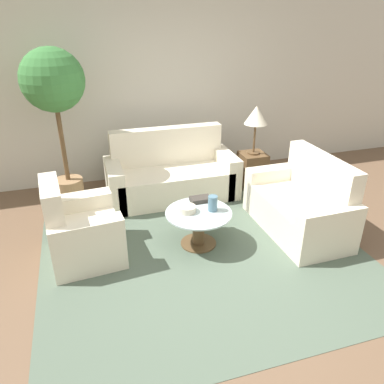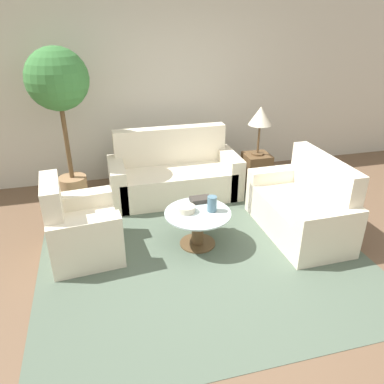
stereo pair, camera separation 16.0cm
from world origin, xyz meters
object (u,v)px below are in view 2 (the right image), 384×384
at_px(loveseat, 304,209).
at_px(book_stack, 201,199).
at_px(coffee_table, 198,224).
at_px(potted_plant, 59,92).
at_px(sofa_main, 174,176).
at_px(armchair, 79,231).
at_px(table_lamp, 260,117).
at_px(vase, 212,204).
at_px(bowl, 186,209).

xyz_separation_m(loveseat, book_stack, (-1.20, 0.28, 0.14)).
bearing_deg(coffee_table, potted_plant, 132.74).
distance_m(sofa_main, loveseat, 1.88).
relative_size(armchair, book_stack, 3.81).
xyz_separation_m(table_lamp, potted_plant, (-2.64, 0.23, 0.43)).
xyz_separation_m(potted_plant, vase, (1.54, -1.50, -1.01)).
xyz_separation_m(sofa_main, loveseat, (1.29, -1.37, -0.00)).
distance_m(sofa_main, potted_plant, 1.86).
distance_m(sofa_main, table_lamp, 1.47).
bearing_deg(coffee_table, book_stack, 67.52).
relative_size(sofa_main, vase, 10.18).
xyz_separation_m(sofa_main, coffee_table, (-0.02, -1.33, -0.03)).
bearing_deg(book_stack, coffee_table, -112.88).
bearing_deg(armchair, bowl, -99.87).
relative_size(armchair, bowl, 4.69).
xyz_separation_m(sofa_main, bowl, (-0.13, -1.29, 0.15)).
relative_size(armchair, potted_plant, 0.44).
distance_m(armchair, coffee_table, 1.30).
bearing_deg(vase, loveseat, -1.46).
xyz_separation_m(sofa_main, table_lamp, (1.24, -0.07, 0.78)).
relative_size(table_lamp, bowl, 3.63).
bearing_deg(book_stack, armchair, -176.19).
relative_size(armchair, vase, 5.13).
relative_size(sofa_main, bowl, 9.30).
distance_m(table_lamp, vase, 1.78).
bearing_deg(armchair, potted_plant, -1.33).
distance_m(coffee_table, table_lamp, 1.96).
distance_m(coffee_table, book_stack, 0.32).
bearing_deg(vase, table_lamp, 49.25).
relative_size(sofa_main, table_lamp, 2.57).
distance_m(loveseat, potted_plant, 3.32).
bearing_deg(loveseat, sofa_main, -137.66).
relative_size(sofa_main, coffee_table, 2.43).
relative_size(sofa_main, loveseat, 1.29).
relative_size(potted_plant, book_stack, 8.65).
height_order(vase, bowl, vase).
height_order(potted_plant, book_stack, potted_plant).
bearing_deg(bowl, book_stack, 42.41).
bearing_deg(potted_plant, table_lamp, -4.95).
relative_size(vase, bowl, 0.91).
xyz_separation_m(armchair, bowl, (1.17, -0.10, 0.16)).
xyz_separation_m(coffee_table, table_lamp, (1.26, 1.27, 0.81)).
height_order(sofa_main, loveseat, sofa_main).
bearing_deg(potted_plant, sofa_main, -6.52).
height_order(loveseat, bowl, loveseat).
bearing_deg(table_lamp, coffee_table, -134.83).
distance_m(loveseat, table_lamp, 1.52).
relative_size(loveseat, potted_plant, 0.68).
distance_m(sofa_main, bowl, 1.30).
bearing_deg(book_stack, table_lamp, 41.02).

